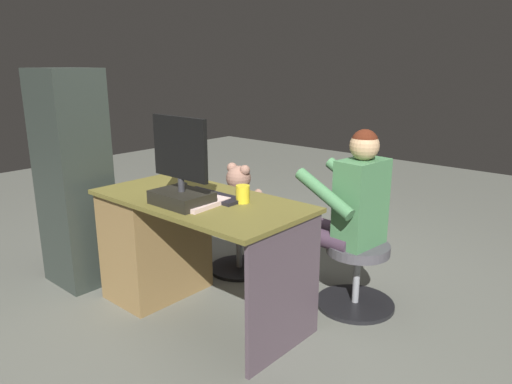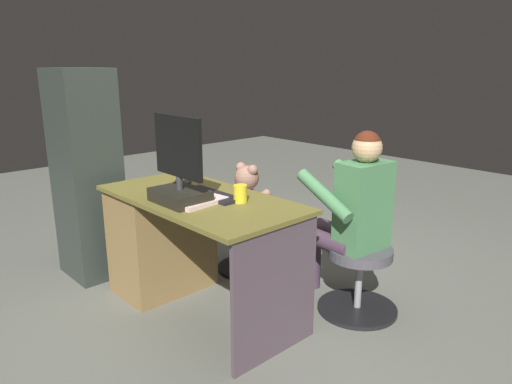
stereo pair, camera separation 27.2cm
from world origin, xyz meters
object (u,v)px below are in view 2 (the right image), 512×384
cup (240,194)px  visitor_chair (359,276)px  computer_mouse (185,183)px  teddy_bear (248,192)px  monitor (179,177)px  tv_remote (175,189)px  desk (170,237)px  keyboard (211,195)px  office_chair_teddy (247,238)px  person (350,209)px

cup → visitor_chair: bearing=-124.2°
computer_mouse → teddy_bear: bearing=-89.9°
monitor → computer_mouse: (0.29, -0.23, -0.13)m
monitor → tv_remote: bearing=-27.2°
desk → cup: size_ratio=13.22×
keyboard → tv_remote: keyboard is taller
office_chair_teddy → person: 0.94m
desk → computer_mouse: (-0.08, -0.09, 0.36)m
keyboard → teddy_bear: (0.31, -0.57, -0.15)m
monitor → keyboard: monitor is taller
desk → keyboard: keyboard is taller
office_chair_teddy → visitor_chair: bearing=-174.3°
desk → office_chair_teddy: 0.64m
desk → teddy_bear: 0.67m
monitor → computer_mouse: monitor is taller
cup → desk: bearing=9.8°
tv_remote → office_chair_teddy: bearing=-97.4°
cup → tv_remote: (0.47, 0.13, -0.04)m
keyboard → person: 0.84m
keyboard → person: person is taller
keyboard → cup: (-0.21, -0.05, 0.04)m
keyboard → tv_remote: bearing=16.9°
keyboard → office_chair_teddy: keyboard is taller
teddy_bear → visitor_chair: (-0.93, -0.08, -0.37)m
office_chair_teddy → person: person is taller
monitor → person: monitor is taller
monitor → keyboard: bearing=-96.0°
office_chair_teddy → visitor_chair: 0.94m
computer_mouse → person: (-0.84, -0.62, -0.11)m
cup → tv_remote: cup is taller
keyboard → office_chair_teddy: size_ratio=0.95×
keyboard → person: size_ratio=0.37×
tv_remote → teddy_bear: 0.67m
tv_remote → computer_mouse: bearing=-78.4°
keyboard → office_chair_teddy: (0.31, -0.56, -0.51)m
computer_mouse → teddy_bear: (0.00, -0.54, -0.16)m
keyboard → office_chair_teddy: bearing=-60.9°
monitor → office_chair_teddy: bearing=-69.2°
tv_remote → person: person is taller
keyboard → visitor_chair: bearing=-133.5°
cup → person: size_ratio=0.09×
computer_mouse → visitor_chair: bearing=-146.2°
visitor_chair → desk: bearing=35.2°
computer_mouse → keyboard: bearing=174.6°
monitor → tv_remote: monitor is taller
desk → computer_mouse: size_ratio=13.85×
monitor → keyboard: (-0.02, -0.20, -0.14)m
desk → monitor: bearing=157.9°
person → office_chair_teddy: bearing=5.7°
monitor → keyboard: 0.25m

